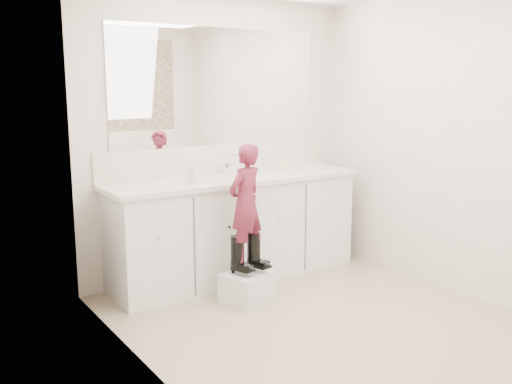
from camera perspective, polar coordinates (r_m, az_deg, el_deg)
floor at (r=4.15m, az=7.24°, el=-13.01°), size 3.00×3.00×0.00m
wall_back at (r=5.04m, az=-3.75°, el=5.41°), size 2.60×0.00×2.60m
wall_left at (r=3.13m, az=-10.48°, el=2.03°), size 0.00×3.00×3.00m
wall_right at (r=4.79m, az=19.43°, el=4.55°), size 0.00×3.00×3.00m
vanity_cabinet at (r=4.95m, az=-2.03°, el=-3.80°), size 2.20×0.55×0.85m
countertop at (r=4.84m, az=-1.97°, el=1.27°), size 2.28×0.58×0.04m
backsplash at (r=5.05m, az=-3.63°, el=3.31°), size 2.28×0.03×0.25m
mirror at (r=5.01m, az=-3.74°, el=10.42°), size 2.00×0.02×1.00m
faucet at (r=4.97m, az=-2.98°, el=2.32°), size 0.08×0.08×0.10m
cup at (r=5.14m, az=2.66°, el=2.56°), size 0.13×0.13×0.09m
soap_bottle at (r=4.56m, az=-6.13°, el=2.04°), size 0.10×0.10×0.18m
step_stool at (r=4.48m, az=-0.89°, el=-9.49°), size 0.44×0.40×0.23m
boot_left at (r=4.38m, az=-1.87°, el=-6.33°), size 0.17×0.23×0.30m
boot_right at (r=4.46m, az=-0.22°, el=-6.02°), size 0.17×0.23×0.30m
toddler at (r=4.32m, az=-1.06°, el=-1.09°), size 0.38×0.31×0.90m
toothbrush at (r=4.27m, az=0.31°, el=0.14°), size 0.13×0.05×0.06m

